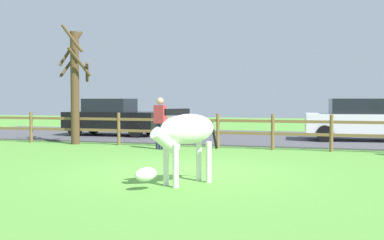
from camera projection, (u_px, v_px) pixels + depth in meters
name	position (u px, v px, depth m)	size (l,w,h in m)	color
ground_plane	(184.00, 171.00, 10.27)	(60.00, 60.00, 0.00)	#549338
parking_asphalt	(253.00, 137.00, 19.17)	(28.00, 7.40, 0.05)	#47474C
paddock_fence	(218.00, 128.00, 15.15)	(21.25, 0.11, 1.12)	brown
bare_tree	(75.00, 83.00, 16.44)	(1.27, 1.25, 4.15)	#513A23
zebra	(184.00, 135.00, 8.65)	(1.25, 1.69, 1.41)	white
parked_car_black	(112.00, 117.00, 19.89)	(4.05, 1.99, 1.56)	black
parked_car_white	(360.00, 119.00, 17.36)	(4.14, 2.17, 1.56)	white
visitor_left_of_tree	(160.00, 121.00, 14.76)	(0.39, 0.28, 1.64)	#232847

